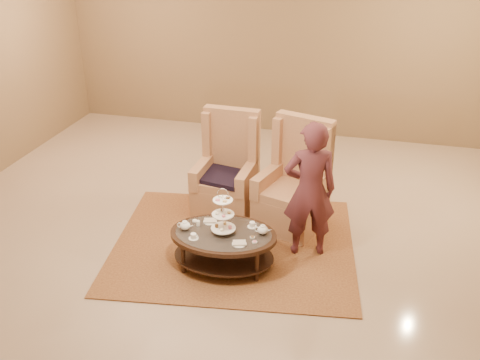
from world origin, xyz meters
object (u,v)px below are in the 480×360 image
(armchair_left, at_px, (227,178))
(person, at_px, (310,191))
(armchair_right, at_px, (295,190))
(tea_table, at_px, (223,239))

(armchair_left, distance_m, person, 1.46)
(person, bearing_deg, armchair_left, -48.77)
(armchair_left, xyz_separation_m, armchair_right, (0.92, -0.13, 0.01))
(armchair_left, bearing_deg, tea_table, -74.07)
(person, bearing_deg, armchair_right, -83.71)
(armchair_right, bearing_deg, tea_table, -100.65)
(person, bearing_deg, tea_table, 14.79)
(tea_table, relative_size, armchair_left, 0.91)
(armchair_right, relative_size, person, 0.85)
(tea_table, xyz_separation_m, armchair_right, (0.61, 1.16, 0.10))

